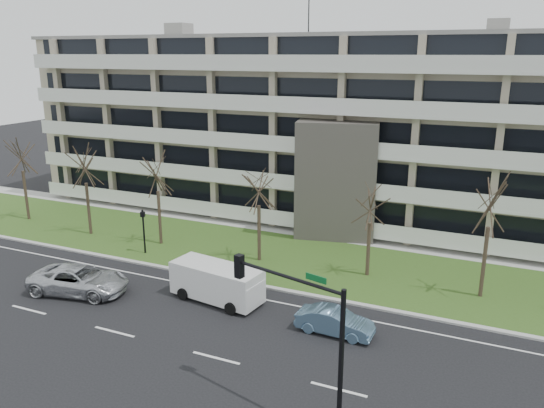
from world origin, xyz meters
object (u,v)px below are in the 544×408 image
at_px(silver_pickup, 79,280).
at_px(blue_sedan, 335,322).
at_px(white_van, 218,280).
at_px(traffic_signal, 303,324).
at_px(pedestrian_signal, 143,226).

xyz_separation_m(silver_pickup, blue_sedan, (15.40, 1.58, -0.16)).
bearing_deg(white_van, traffic_signal, -34.81).
bearing_deg(pedestrian_signal, blue_sedan, -39.49).
distance_m(silver_pickup, blue_sedan, 15.48).
bearing_deg(pedestrian_signal, white_van, -48.43).
height_order(silver_pickup, blue_sedan, silver_pickup).
xyz_separation_m(white_van, pedestrian_signal, (-8.43, 4.37, 0.81)).
relative_size(silver_pickup, pedestrian_signal, 1.79).
bearing_deg(blue_sedan, traffic_signal, -172.71).
relative_size(blue_sedan, traffic_signal, 0.65).
bearing_deg(silver_pickup, traffic_signal, -118.62).
distance_m(silver_pickup, traffic_signal, 17.10).
height_order(blue_sedan, white_van, white_van).
distance_m(white_van, pedestrian_signal, 9.53).
relative_size(blue_sedan, pedestrian_signal, 1.22).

